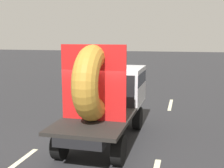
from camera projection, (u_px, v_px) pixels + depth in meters
name	position (u px, v px, depth m)	size (l,w,h in m)	color
ground_plane	(94.00, 143.00, 9.39)	(120.00, 120.00, 0.00)	#28282B
flatbed_truck	(108.00, 91.00, 9.78)	(2.02, 5.12, 3.22)	black
distant_sedan	(100.00, 73.00, 21.89)	(1.64, 3.84, 1.25)	black
lane_dash_left_near	(16.00, 164.00, 7.85)	(2.15, 0.16, 0.01)	beige
lane_dash_left_far	(102.00, 99.00, 15.90)	(2.13, 0.16, 0.01)	beige
lane_dash_right_far	(170.00, 105.00, 14.69)	(2.47, 0.16, 0.01)	beige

